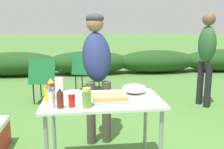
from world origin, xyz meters
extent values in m
ellipsoid|color=#1E4219|center=(-2.00, 4.82, 0.33)|extent=(2.40, 0.90, 0.66)
ellipsoid|color=#1E4219|center=(0.00, 4.82, 0.33)|extent=(2.40, 0.90, 0.66)
ellipsoid|color=#1E4219|center=(2.00, 4.82, 0.33)|extent=(2.40, 0.90, 0.66)
ellipsoid|color=#1E4219|center=(4.00, 4.82, 0.33)|extent=(2.40, 0.90, 0.66)
cube|color=silver|center=(0.00, 0.00, 0.73)|extent=(1.10, 0.64, 0.02)
cylinder|color=gray|center=(0.49, -0.27, 0.36)|extent=(0.04, 0.04, 0.71)
cylinder|color=gray|center=(-0.49, 0.27, 0.36)|extent=(0.04, 0.04, 0.71)
cylinder|color=gray|center=(0.49, 0.27, 0.36)|extent=(0.04, 0.04, 0.71)
cube|color=#9E9EA3|center=(0.06, -0.04, 0.75)|extent=(0.36, 0.25, 0.02)
cube|color=tan|center=(0.06, -0.04, 0.78)|extent=(0.32, 0.22, 0.04)
cylinder|color=white|center=(-0.27, 0.12, 0.76)|extent=(0.21, 0.21, 0.04)
ellipsoid|color=silver|center=(0.34, 0.18, 0.79)|extent=(0.24, 0.24, 0.09)
cylinder|color=white|center=(-0.41, 0.19, 0.83)|extent=(0.08, 0.08, 0.17)
cylinder|color=#562314|center=(-0.37, -0.20, 0.81)|extent=(0.06, 0.06, 0.13)
cone|color=black|center=(-0.37, -0.20, 0.89)|extent=(0.05, 0.05, 0.04)
cylinder|color=brown|center=(-0.47, 0.07, 0.82)|extent=(0.07, 0.07, 0.16)
cone|color=gold|center=(-0.47, 0.07, 0.92)|extent=(0.06, 0.06, 0.04)
cylinder|color=olive|center=(-0.15, -0.22, 0.81)|extent=(0.08, 0.08, 0.15)
cylinder|color=#D1CC47|center=(-0.15, -0.22, 0.90)|extent=(0.07, 0.07, 0.03)
cylinder|color=red|center=(-0.27, -0.18, 0.80)|extent=(0.06, 0.06, 0.12)
cone|color=white|center=(-0.27, -0.18, 0.87)|extent=(0.05, 0.05, 0.03)
cylinder|color=silver|center=(-0.44, -0.18, 0.81)|extent=(0.06, 0.06, 0.14)
cone|color=#194793|center=(-0.44, -0.18, 0.90)|extent=(0.05, 0.05, 0.04)
cylinder|color=yellow|center=(-0.48, -0.05, 0.81)|extent=(0.08, 0.08, 0.13)
cone|color=red|center=(-0.48, -0.05, 0.89)|extent=(0.07, 0.07, 0.04)
cylinder|color=#4C473D|center=(-0.09, 0.60, 0.38)|extent=(0.11, 0.11, 0.76)
cylinder|color=#4C473D|center=(0.10, 0.62, 0.38)|extent=(0.11, 0.11, 0.76)
ellipsoid|color=navy|center=(-0.01, 0.73, 1.04)|extent=(0.38, 0.49, 0.66)
sphere|color=#936B4C|center=(-0.02, 0.84, 1.43)|extent=(0.21, 0.21, 0.21)
ellipsoid|color=#333338|center=(-0.02, 0.84, 1.49)|extent=(0.22, 0.22, 0.13)
cylinder|color=black|center=(1.91, 1.88, 0.38)|extent=(0.11, 0.11, 0.77)
cylinder|color=black|center=(1.96, 1.70, 0.38)|extent=(0.11, 0.11, 0.77)
ellipsoid|color=#28562D|center=(1.93, 1.79, 1.08)|extent=(0.33, 0.40, 0.62)
sphere|color=brown|center=(1.93, 1.79, 1.50)|extent=(0.21, 0.21, 0.21)
cube|color=#19602D|center=(-0.07, 3.09, 0.39)|extent=(0.59, 0.59, 0.03)
cube|color=#19602D|center=(-0.16, 2.83, 0.61)|extent=(0.49, 0.31, 0.44)
cylinder|color=black|center=(-0.32, 2.97, 0.19)|extent=(0.02, 0.02, 0.38)
cylinder|color=black|center=(0.05, 2.83, 0.19)|extent=(0.02, 0.02, 0.38)
cylinder|color=black|center=(-0.19, 3.34, 0.19)|extent=(0.02, 0.02, 0.38)
cylinder|color=black|center=(0.19, 3.21, 0.19)|extent=(0.02, 0.02, 0.38)
cylinder|color=black|center=(-0.28, 3.17, 0.56)|extent=(0.16, 0.40, 0.02)
cylinder|color=black|center=(0.15, 3.01, 0.56)|extent=(0.16, 0.40, 0.02)
cube|color=#19602D|center=(-0.83, 2.39, 0.39)|extent=(0.53, 0.53, 0.03)
cube|color=#19602D|center=(-0.88, 2.11, 0.61)|extent=(0.48, 0.24, 0.44)
cylinder|color=black|center=(-1.06, 2.23, 0.19)|extent=(0.02, 0.02, 0.38)
cylinder|color=black|center=(-0.66, 2.16, 0.19)|extent=(0.02, 0.02, 0.38)
cylinder|color=black|center=(-0.99, 2.62, 0.19)|extent=(0.02, 0.02, 0.38)
cylinder|color=black|center=(-0.60, 2.56, 0.19)|extent=(0.02, 0.02, 0.38)
cylinder|color=black|center=(-1.06, 2.43, 0.56)|extent=(0.09, 0.41, 0.02)
cylinder|color=black|center=(-0.60, 2.35, 0.56)|extent=(0.09, 0.41, 0.02)
camera|label=1|loc=(-0.18, -2.23, 1.44)|focal=40.00mm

